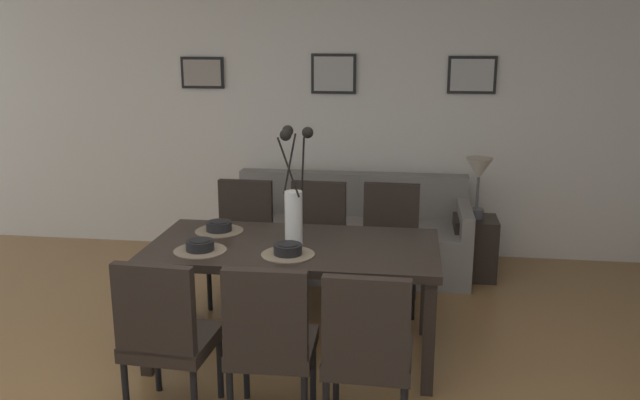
{
  "coord_description": "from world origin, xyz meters",
  "views": [
    {
      "loc": [
        0.84,
        -2.82,
        2.03
      ],
      "look_at": [
        0.26,
        1.43,
        0.94
      ],
      "focal_mm": 37.26,
      "sensor_mm": 36.0,
      "label": 1
    }
  ],
  "objects_px": {
    "dining_chair_near_left": "(165,332)",
    "dining_chair_far_right": "(316,237)",
    "table_lamp": "(479,174)",
    "bowl_near_right": "(219,225)",
    "side_table": "(474,248)",
    "bowl_far_left": "(288,248)",
    "framed_picture_right": "(472,75)",
    "dining_table": "(294,256)",
    "sofa": "(349,238)",
    "bowl_near_left": "(200,245)",
    "dining_chair_far_left": "(270,338)",
    "centerpiece_vase": "(294,200)",
    "dining_chair_near_right": "(243,235)",
    "dining_chair_mid_right": "(390,240)",
    "dining_chair_mid_left": "(367,347)",
    "framed_picture_center": "(334,74)",
    "framed_picture_left": "(202,73)"
  },
  "relations": [
    {
      "from": "dining_chair_near_left",
      "to": "dining_chair_far_right",
      "type": "bearing_deg",
      "value": 72.41
    },
    {
      "from": "dining_chair_near_left",
      "to": "table_lamp",
      "type": "height_order",
      "value": "table_lamp"
    },
    {
      "from": "bowl_near_right",
      "to": "side_table",
      "type": "distance_m",
      "value": 2.32
    },
    {
      "from": "bowl_far_left",
      "to": "framed_picture_right",
      "type": "bearing_deg",
      "value": 62.27
    },
    {
      "from": "dining_table",
      "to": "side_table",
      "type": "distance_m",
      "value": 2.05
    },
    {
      "from": "sofa",
      "to": "dining_chair_near_left",
      "type": "bearing_deg",
      "value": -106.42
    },
    {
      "from": "bowl_near_left",
      "to": "framed_picture_right",
      "type": "height_order",
      "value": "framed_picture_right"
    },
    {
      "from": "dining_chair_far_left",
      "to": "centerpiece_vase",
      "type": "xyz_separation_m",
      "value": [
        -0.02,
        0.85,
        0.51
      ]
    },
    {
      "from": "dining_chair_near_right",
      "to": "dining_chair_mid_right",
      "type": "height_order",
      "value": "same"
    },
    {
      "from": "centerpiece_vase",
      "to": "bowl_near_left",
      "type": "distance_m",
      "value": 0.63
    },
    {
      "from": "dining_chair_mid_right",
      "to": "side_table",
      "type": "xyz_separation_m",
      "value": [
        0.69,
        0.67,
        -0.25
      ]
    },
    {
      "from": "sofa",
      "to": "dining_chair_mid_left",
      "type": "bearing_deg",
      "value": -82.62
    },
    {
      "from": "dining_chair_near_left",
      "to": "framed_picture_center",
      "type": "xyz_separation_m",
      "value": [
        0.53,
        2.96,
        1.15
      ]
    },
    {
      "from": "dining_chair_near_left",
      "to": "bowl_near_right",
      "type": "xyz_separation_m",
      "value": [
        -0.01,
        1.06,
        0.27
      ]
    },
    {
      "from": "dining_table",
      "to": "bowl_far_left",
      "type": "height_order",
      "value": "bowl_far_left"
    },
    {
      "from": "dining_chair_far_left",
      "to": "side_table",
      "type": "relative_size",
      "value": 1.77
    },
    {
      "from": "table_lamp",
      "to": "framed_picture_right",
      "type": "relative_size",
      "value": 1.22
    },
    {
      "from": "dining_chair_mid_left",
      "to": "bowl_near_left",
      "type": "bearing_deg",
      "value": 147.58
    },
    {
      "from": "dining_chair_near_right",
      "to": "dining_chair_mid_right",
      "type": "relative_size",
      "value": 1.0
    },
    {
      "from": "centerpiece_vase",
      "to": "table_lamp",
      "type": "relative_size",
      "value": 1.44
    },
    {
      "from": "dining_chair_near_left",
      "to": "bowl_near_left",
      "type": "bearing_deg",
      "value": 90.71
    },
    {
      "from": "dining_chair_far_left",
      "to": "bowl_near_left",
      "type": "xyz_separation_m",
      "value": [
        -0.56,
        0.64,
        0.27
      ]
    },
    {
      "from": "dining_chair_far_right",
      "to": "bowl_near_right",
      "type": "xyz_separation_m",
      "value": [
        -0.56,
        -0.67,
        0.27
      ]
    },
    {
      "from": "dining_chair_mid_left",
      "to": "centerpiece_vase",
      "type": "relative_size",
      "value": 1.25
    },
    {
      "from": "dining_table",
      "to": "bowl_near_left",
      "type": "height_order",
      "value": "bowl_near_left"
    },
    {
      "from": "dining_chair_far_left",
      "to": "framed_picture_center",
      "type": "height_order",
      "value": "framed_picture_center"
    },
    {
      "from": "dining_chair_near_right",
      "to": "framed_picture_center",
      "type": "height_order",
      "value": "framed_picture_center"
    },
    {
      "from": "dining_chair_mid_left",
      "to": "dining_table",
      "type": "bearing_deg",
      "value": 120.7
    },
    {
      "from": "dining_chair_near_right",
      "to": "framed_picture_center",
      "type": "distance_m",
      "value": 1.79
    },
    {
      "from": "dining_chair_near_left",
      "to": "table_lamp",
      "type": "bearing_deg",
      "value": 53.29
    },
    {
      "from": "dining_chair_near_right",
      "to": "sofa",
      "type": "relative_size",
      "value": 0.45
    },
    {
      "from": "framed_picture_left",
      "to": "framed_picture_center",
      "type": "bearing_deg",
      "value": -0.0
    },
    {
      "from": "dining_table",
      "to": "dining_chair_near_left",
      "type": "height_order",
      "value": "dining_chair_near_left"
    },
    {
      "from": "side_table",
      "to": "dining_table",
      "type": "bearing_deg",
      "value": -129.05
    },
    {
      "from": "dining_chair_mid_left",
      "to": "bowl_far_left",
      "type": "xyz_separation_m",
      "value": [
        -0.52,
        0.67,
        0.27
      ]
    },
    {
      "from": "framed_picture_left",
      "to": "framed_picture_center",
      "type": "height_order",
      "value": "framed_picture_center"
    },
    {
      "from": "dining_chair_far_right",
      "to": "framed_picture_right",
      "type": "distance_m",
      "value": 2.07
    },
    {
      "from": "dining_chair_near_right",
      "to": "framed_picture_right",
      "type": "height_order",
      "value": "framed_picture_right"
    },
    {
      "from": "dining_chair_far_right",
      "to": "side_table",
      "type": "relative_size",
      "value": 1.77
    },
    {
      "from": "dining_table",
      "to": "framed_picture_left",
      "type": "distance_m",
      "value": 2.63
    },
    {
      "from": "dining_chair_near_left",
      "to": "dining_chair_mid_right",
      "type": "height_order",
      "value": "same"
    },
    {
      "from": "side_table",
      "to": "bowl_far_left",
      "type": "bearing_deg",
      "value": -125.64
    },
    {
      "from": "dining_chair_mid_left",
      "to": "side_table",
      "type": "bearing_deg",
      "value": 73.06
    },
    {
      "from": "dining_chair_mid_left",
      "to": "framed_picture_right",
      "type": "relative_size",
      "value": 2.2
    },
    {
      "from": "table_lamp",
      "to": "framed_picture_center",
      "type": "height_order",
      "value": "framed_picture_center"
    },
    {
      "from": "dining_table",
      "to": "bowl_far_left",
      "type": "xyz_separation_m",
      "value": [
        0.0,
        -0.2,
        0.12
      ]
    },
    {
      "from": "dining_table",
      "to": "bowl_near_right",
      "type": "height_order",
      "value": "bowl_near_right"
    },
    {
      "from": "dining_chair_near_left",
      "to": "table_lamp",
      "type": "distance_m",
      "value": 3.03
    },
    {
      "from": "dining_chair_near_right",
      "to": "dining_chair_mid_right",
      "type": "distance_m",
      "value": 1.12
    },
    {
      "from": "dining_chair_mid_left",
      "to": "table_lamp",
      "type": "bearing_deg",
      "value": 73.06
    }
  ]
}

